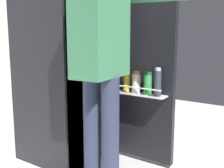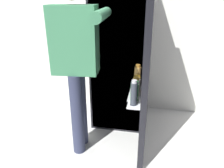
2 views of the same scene
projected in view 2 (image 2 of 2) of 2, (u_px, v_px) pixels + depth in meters
name	position (u px, v px, depth m)	size (l,w,h in m)	color
ground_plane	(112.00, 144.00, 2.31)	(5.40, 5.40, 0.00)	silver
kitchen_wall	(126.00, 10.00, 2.66)	(4.40, 0.10, 2.61)	silver
refrigerator	(122.00, 53.00, 2.44)	(0.65, 1.22, 1.75)	black
person	(76.00, 55.00, 1.91)	(0.56, 0.69, 1.65)	#2D334C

